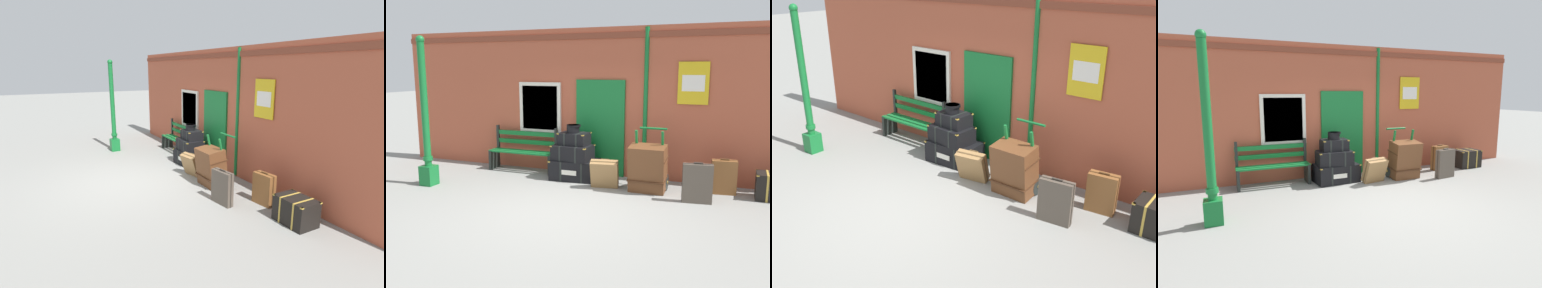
% 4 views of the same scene
% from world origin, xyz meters
% --- Properties ---
extents(ground_plane, '(60.00, 60.00, 0.00)m').
position_xyz_m(ground_plane, '(0.00, 0.00, 0.00)').
color(ground_plane, gray).
extents(brick_facade, '(10.40, 0.35, 3.20)m').
position_xyz_m(brick_facade, '(-0.01, 2.60, 1.60)').
color(brick_facade, '#AD5138').
rests_on(brick_facade, ground).
extents(lamp_post, '(0.28, 0.28, 2.96)m').
position_xyz_m(lamp_post, '(-3.08, 0.39, 1.12)').
color(lamp_post, '#146B2D').
rests_on(lamp_post, ground).
extents(platform_bench, '(1.60, 0.43, 1.01)m').
position_xyz_m(platform_bench, '(-1.87, 2.16, 0.44)').
color(platform_bench, '#146B2D').
rests_on(platform_bench, ground).
extents(steamer_trunk_base, '(1.05, 0.72, 0.43)m').
position_xyz_m(steamer_trunk_base, '(-0.47, 1.89, 0.21)').
color(steamer_trunk_base, black).
rests_on(steamer_trunk_base, ground).
extents(steamer_trunk_middle, '(0.84, 0.59, 0.33)m').
position_xyz_m(steamer_trunk_middle, '(-0.52, 1.86, 0.58)').
color(steamer_trunk_middle, black).
rests_on(steamer_trunk_middle, steamer_trunk_base).
extents(steamer_trunk_top, '(0.63, 0.48, 0.27)m').
position_xyz_m(steamer_trunk_top, '(-0.51, 1.92, 0.87)').
color(steamer_trunk_top, black).
rests_on(steamer_trunk_top, steamer_trunk_middle).
extents(round_hatbox, '(0.30, 0.29, 0.17)m').
position_xyz_m(round_hatbox, '(-0.52, 1.89, 1.10)').
color(round_hatbox, black).
rests_on(round_hatbox, steamer_trunk_top).
extents(porters_trolley, '(0.71, 0.63, 1.19)m').
position_xyz_m(porters_trolley, '(1.16, 1.70, 0.27)').
color(porters_trolley, black).
rests_on(porters_trolley, ground).
extents(large_brown_trunk, '(0.70, 0.54, 0.93)m').
position_xyz_m(large_brown_trunk, '(1.16, 1.52, 0.46)').
color(large_brown_trunk, brown).
rests_on(large_brown_trunk, ground).
extents(suitcase_tan, '(0.59, 0.45, 0.59)m').
position_xyz_m(suitcase_tan, '(0.32, 1.46, 0.29)').
color(suitcase_tan, olive).
rests_on(suitcase_tan, ground).
extents(suitcase_oxblood, '(0.53, 0.22, 0.74)m').
position_xyz_m(suitcase_oxblood, '(2.11, 1.20, 0.35)').
color(suitcase_oxblood, '#51473D').
rests_on(suitcase_oxblood, ground).
extents(suitcase_charcoal, '(0.48, 0.25, 0.68)m').
position_xyz_m(suitcase_charcoal, '(2.53, 1.93, 0.32)').
color(suitcase_charcoal, brown).
rests_on(suitcase_charcoal, ground).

